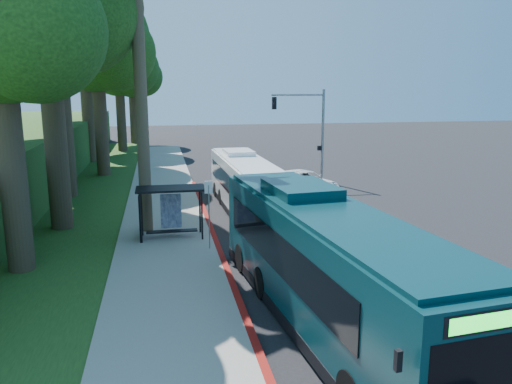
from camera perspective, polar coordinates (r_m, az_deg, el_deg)
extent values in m
plane|color=black|center=(28.24, 4.63, -2.84)|extent=(140.00, 140.00, 0.00)
cube|color=gray|center=(27.22, -10.37, -3.43)|extent=(4.50, 70.00, 0.12)
cube|color=maroon|center=(23.51, -4.58, -5.73)|extent=(0.25, 30.00, 0.13)
cube|color=#234719|center=(32.56, -20.58, -1.53)|extent=(8.00, 70.00, 0.06)
cube|color=black|center=(23.74, -9.75, 0.38)|extent=(3.20, 1.50, 0.10)
cube|color=black|center=(24.05, -13.10, -2.79)|extent=(0.06, 1.30, 2.20)
cube|color=navy|center=(24.70, -9.69, -2.14)|extent=(1.00, 0.12, 1.70)
cube|color=black|center=(24.14, -9.57, -4.44)|extent=(2.40, 0.40, 0.06)
cube|color=black|center=(24.63, -12.94, -2.43)|extent=(0.08, 0.08, 2.40)
cube|color=black|center=(24.68, -6.43, -2.17)|extent=(0.08, 0.08, 2.40)
cube|color=black|center=(23.47, -13.02, -3.15)|extent=(0.08, 0.08, 2.40)
cube|color=black|center=(23.52, -6.19, -2.87)|extent=(0.08, 0.08, 2.40)
cylinder|color=gray|center=(22.11, -5.37, -3.01)|extent=(0.06, 0.06, 3.00)
cube|color=white|center=(21.80, -5.45, 0.55)|extent=(0.35, 0.04, 0.55)
cylinder|color=gray|center=(38.46, 7.62, 6.34)|extent=(0.20, 0.20, 7.00)
cylinder|color=gray|center=(37.69, 4.82, 11.01)|extent=(4.00, 0.14, 0.14)
cube|color=black|center=(37.26, 2.10, 10.11)|extent=(0.30, 0.30, 0.90)
cube|color=black|center=(38.48, 7.23, 5.01)|extent=(0.25, 0.25, 0.35)
cylinder|color=#4C3F2D|center=(24.79, -12.99, 10.06)|extent=(0.60, 0.60, 13.00)
cylinder|color=#382B1E|center=(26.82, -22.05, 6.94)|extent=(1.10, 1.10, 10.50)
sphere|color=#15370F|center=(25.52, -19.82, 18.73)|extent=(5.60, 5.60, 5.60)
sphere|color=#15370F|center=(28.64, -25.30, 18.10)|extent=(5.20, 5.20, 5.20)
cylinder|color=#382B1E|center=(34.83, -21.33, 9.11)|extent=(1.18, 1.18, 11.90)
sphere|color=#15370F|center=(33.36, -19.03, 19.45)|extent=(7.00, 7.00, 7.00)
sphere|color=#15370F|center=(37.20, -24.41, 18.74)|extent=(6.50, 6.50, 6.50)
cylinder|color=#382B1E|center=(42.58, -17.36, 8.33)|extent=(1.06, 1.06, 9.80)
sphere|color=#15370F|center=(42.68, -17.88, 16.41)|extent=(8.40, 8.40, 8.40)
sphere|color=#15370F|center=(41.20, -15.58, 15.16)|extent=(5.88, 5.88, 5.88)
sphere|color=#15370F|center=(44.25, -19.54, 15.03)|extent=(5.46, 5.46, 5.46)
cylinder|color=#382B1E|center=(50.72, -18.73, 9.53)|extent=(1.14, 1.14, 11.20)
sphere|color=#15370F|center=(50.97, -19.27, 17.27)|extent=(9.60, 9.60, 9.60)
sphere|color=#15370F|center=(49.22, -17.10, 16.12)|extent=(6.72, 6.72, 6.72)
sphere|color=#15370F|center=(52.78, -20.81, 15.91)|extent=(6.24, 6.24, 6.24)
cylinder|color=#382B1E|center=(58.47, -15.20, 8.95)|extent=(1.02, 1.02, 9.10)
sphere|color=#15370F|center=(58.49, -15.50, 14.42)|extent=(8.00, 8.00, 8.00)
sphere|color=#15370F|center=(57.16, -13.89, 13.53)|extent=(5.60, 5.60, 5.60)
sphere|color=#15370F|center=(59.96, -16.73, 13.54)|extent=(5.20, 5.20, 5.20)
cylinder|color=#382B1E|center=(66.41, -13.84, 9.03)|extent=(0.98, 0.98, 8.40)
sphere|color=#15370F|center=(66.38, -14.07, 13.48)|extent=(7.00, 7.00, 7.00)
sphere|color=#15370F|center=(65.25, -12.81, 12.73)|extent=(4.90, 4.90, 4.90)
sphere|color=#15370F|center=(67.65, -15.05, 12.78)|extent=(4.55, 4.55, 4.55)
cylinder|color=#382B1E|center=(21.18, -26.20, 3.57)|extent=(1.02, 1.02, 9.10)
sphere|color=#15370F|center=(19.72, -24.09, 16.52)|extent=(5.04, 5.04, 5.04)
cube|color=white|center=(29.22, -1.30, 1.05)|extent=(2.72, 11.31, 2.67)
cube|color=black|center=(29.52, -1.29, -1.59)|extent=(2.74, 11.37, 0.33)
cube|color=black|center=(29.63, -1.48, 1.70)|extent=(2.70, 8.84, 1.03)
cube|color=black|center=(23.86, 1.36, -0.93)|extent=(2.11, 0.17, 1.31)
cube|color=black|center=(34.58, -3.14, 3.25)|extent=(1.91, 0.17, 0.94)
cube|color=#19E533|center=(23.67, 1.37, 1.17)|extent=(1.56, 0.14, 0.26)
cube|color=white|center=(28.99, -1.31, 3.73)|extent=(2.51, 10.74, 0.11)
cube|color=white|center=(30.80, -2.01, 4.51)|extent=(1.74, 2.39, 0.33)
cylinder|color=black|center=(25.85, -2.06, -3.13)|extent=(0.31, 0.95, 0.94)
cylinder|color=black|center=(26.32, 2.58, -2.86)|extent=(0.31, 0.95, 0.94)
cylinder|color=black|center=(33.41, -4.57, 0.31)|extent=(0.31, 0.95, 0.94)
cylinder|color=black|center=(33.78, -0.93, 0.47)|extent=(0.31, 0.95, 0.94)
cube|color=#092D32|center=(15.33, 8.15, -8.05)|extent=(4.14, 13.58, 3.17)
cube|color=black|center=(15.97, 7.97, -13.60)|extent=(4.18, 13.65, 0.39)
cube|color=black|center=(15.71, 7.33, -6.35)|extent=(3.92, 10.66, 1.22)
cube|color=black|center=(10.18, 24.83, -18.42)|extent=(2.50, 0.38, 1.56)
cube|color=black|center=(21.17, 0.67, -1.30)|extent=(2.27, 0.36, 1.11)
cube|color=#19E533|center=(9.70, 25.43, -13.01)|extent=(1.85, 0.29, 0.31)
cube|color=#092D32|center=(14.85, 8.34, -2.09)|extent=(3.85, 12.89, 0.13)
cube|color=#092D32|center=(16.80, 5.16, 0.29)|extent=(2.25, 2.97, 0.39)
cylinder|color=black|center=(13.27, 21.56, -18.94)|extent=(0.44, 1.14, 1.11)
cylinder|color=black|center=(19.90, -1.57, -7.53)|extent=(0.44, 1.14, 1.11)
cylinder|color=black|center=(20.68, 5.38, -6.81)|extent=(0.44, 1.14, 1.11)
imported|color=white|center=(34.03, 5.56, 1.08)|extent=(4.36, 6.32, 1.60)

